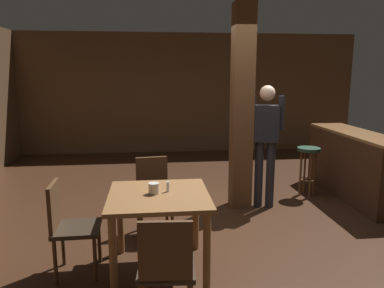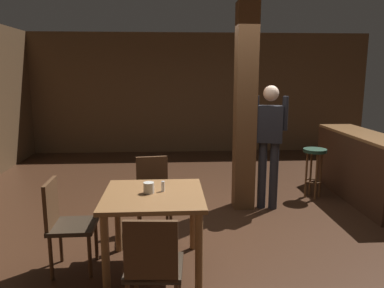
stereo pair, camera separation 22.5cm
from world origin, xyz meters
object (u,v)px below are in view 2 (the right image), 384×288
chair_south (153,265)px  chair_west (65,221)px  napkin_cup (149,188)px  dining_table (154,207)px  chair_north (153,191)px  bar_counter (357,166)px  salt_shaker (163,186)px  standing_person (269,138)px  bar_stool_near (314,161)px

chair_south → chair_west: 1.25m
chair_south → napkin_cup: 0.94m
dining_table → chair_west: size_ratio=1.06×
chair_south → chair_north: 1.75m
dining_table → chair_west: (-0.85, 0.02, -0.13)m
chair_west → chair_north: 1.17m
chair_north → bar_counter: 3.16m
chair_north → salt_shaker: (0.13, -0.82, 0.31)m
chair_north → dining_table: bearing=-87.1°
dining_table → chair_south: 0.88m
bar_counter → standing_person: bearing=-168.5°
salt_shaker → dining_table: bearing=-145.5°
salt_shaker → standing_person: size_ratio=0.06×
chair_south → salt_shaker: size_ratio=8.93×
salt_shaker → bar_stool_near: (2.25, 1.93, -0.25)m
dining_table → bar_counter: size_ratio=0.45×
chair_south → chair_west: same height
dining_table → chair_north: 0.89m
chair_north → standing_person: standing_person is taller
chair_west → bar_stool_near: bearing=31.7°
bar_counter → dining_table: bearing=-147.6°
chair_south → chair_north: size_ratio=1.00×
chair_south → bar_stool_near: 3.68m
chair_west → chair_north: size_ratio=1.00×
bar_stool_near → chair_west: bearing=-148.3°
chair_west → bar_stool_near: size_ratio=1.17×
salt_shaker → standing_person: 2.10m
chair_north → salt_shaker: chair_north is taller
salt_shaker → standing_person: bearing=46.6°
salt_shaker → bar_stool_near: salt_shaker is taller
dining_table → chair_south: chair_south is taller
chair_south → standing_person: 2.91m
chair_west → bar_counter: 4.23m
dining_table → chair_north: bearing=92.9°
dining_table → standing_person: 2.23m
bar_counter → bar_stool_near: (-0.61, 0.12, 0.06)m
dining_table → bar_counter: bearing=32.4°
chair_west → salt_shaker: 0.99m
dining_table → chair_south: (0.03, -0.87, -0.13)m
chair_north → bar_counter: size_ratio=0.42×
chair_north → bar_stool_near: (2.39, 1.11, 0.06)m
standing_person → salt_shaker: bearing=-133.4°
chair_south → bar_stool_near: (2.32, 2.86, 0.06)m
chair_west → chair_north: bearing=47.0°
chair_north → napkin_cup: (-0.00, -0.87, 0.31)m
chair_west → salt_shaker: size_ratio=8.93×
napkin_cup → salt_shaker: size_ratio=1.04×
dining_table → bar_stool_near: bearing=40.4°
chair_west → napkin_cup: bearing=-0.6°
chair_south → chair_north: (-0.07, 1.75, 0.00)m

